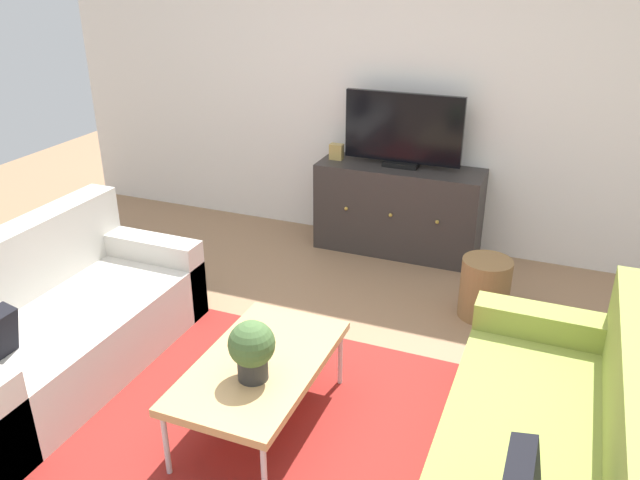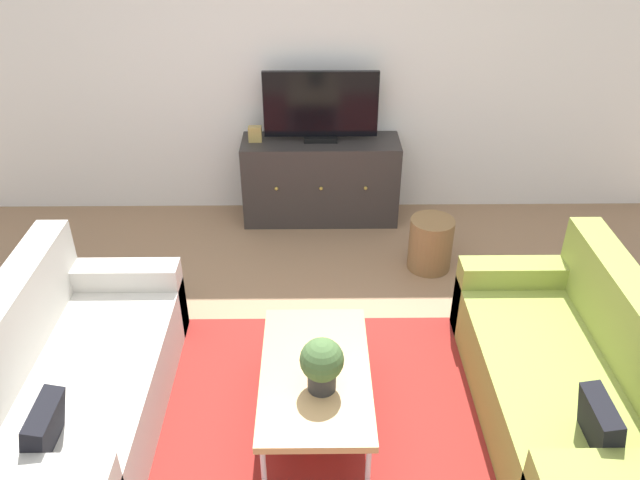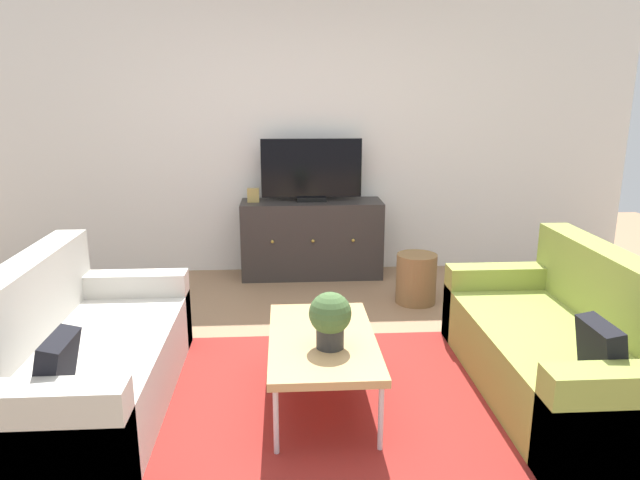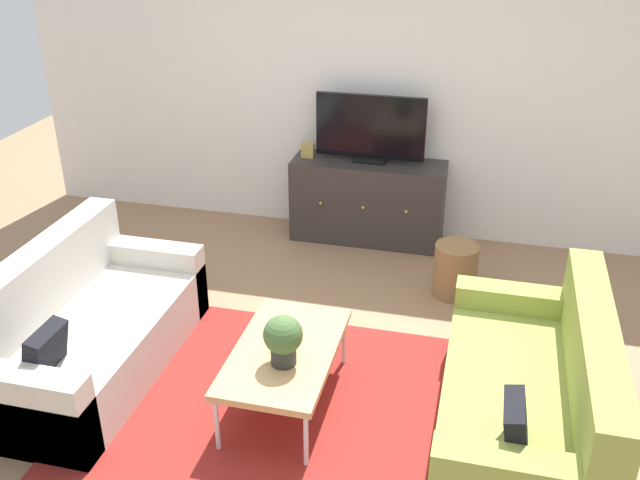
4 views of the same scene
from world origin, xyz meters
The scene contains 11 objects.
ground_plane centered at (0.00, 0.00, 0.00)m, with size 10.00×10.00×0.00m, color #997251.
wall_back centered at (0.00, 2.55, 1.35)m, with size 6.40×0.12×2.70m, color white.
area_rug centered at (0.00, -0.15, 0.01)m, with size 2.50×1.90×0.01m, color maroon.
couch_left_side centered at (-1.44, -0.10, 0.28)m, with size 0.87×1.74×0.84m.
couch_right_side centered at (1.44, -0.10, 0.28)m, with size 0.87×1.74×0.84m.
coffee_table centered at (-0.03, -0.13, 0.38)m, with size 0.60×1.05×0.41m.
potted_plant centered at (0.00, -0.27, 0.58)m, with size 0.23×0.23×0.31m.
tv_console centered at (0.02, 2.27, 0.37)m, with size 1.34×0.47×0.74m.
flat_screen_tv centered at (0.02, 2.29, 1.03)m, with size 0.95×0.16×0.59m.
mantel_clock centered at (-0.53, 2.27, 0.80)m, with size 0.11×0.07×0.13m, color tan.
wicker_basket centered at (0.87, 1.46, 0.21)m, with size 0.34×0.34×0.42m, color olive.
Camera 2 is at (-0.03, -2.64, 2.80)m, focal length 35.01 mm.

